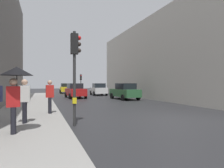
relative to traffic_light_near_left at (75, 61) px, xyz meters
name	(u,v)px	position (x,y,z in m)	size (l,w,h in m)	color
ground_plane	(172,119)	(4.73, -0.18, -2.70)	(120.00, 120.00, 0.00)	#28282B
sidewalk_kerb	(30,109)	(-2.04, 5.82, -2.62)	(3.43, 40.00, 0.16)	gray
building_facade_right	(183,61)	(15.78, 11.71, 1.90)	(12.00, 25.89, 9.20)	#B2ADA3
traffic_light_near_left	(75,61)	(0.00, 0.00, 0.00)	(0.43, 0.25, 3.91)	#2D2D2D
traffic_light_far_median	(81,80)	(4.44, 21.58, -0.47)	(0.24, 0.43, 3.23)	#2D2D2D
car_yellow_taxi	(66,88)	(2.72, 27.02, -1.82)	(2.14, 4.26, 1.76)	yellow
car_green_estate	(125,91)	(7.24, 11.06, -1.82)	(2.26, 4.32, 1.76)	#2D6038
car_red_sedan	(75,91)	(2.49, 15.06, -1.82)	(2.20, 4.29, 1.76)	red
car_white_compact	(99,89)	(6.60, 19.13, -1.82)	(2.25, 4.32, 1.76)	silver
pedestrian_with_umbrella	(16,81)	(-2.07, -1.09, -0.85)	(1.00, 1.00, 2.14)	black
pedestrian_with_black_backpack	(23,98)	(-1.99, 0.56, -1.53)	(0.61, 0.36, 1.77)	black
pedestrian_in_red_jacket	(50,95)	(-0.89, 2.76, -1.56)	(0.42, 0.36, 1.77)	black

